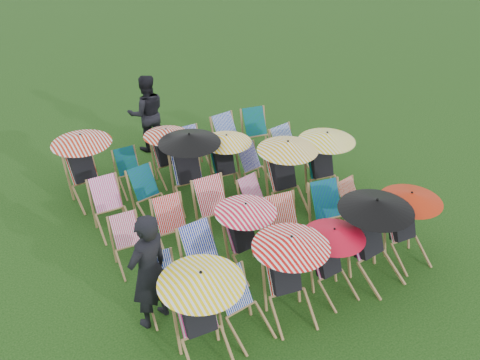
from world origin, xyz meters
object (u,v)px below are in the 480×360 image
person_left (149,271)px  deckchair_29 (259,134)px  deckchair_5 (408,225)px  deckchair_0 (202,315)px  person_rear (147,113)px

person_left → deckchair_29: bearing=-159.8°
deckchair_5 → deckchair_29: size_ratio=1.26×
deckchair_0 → person_left: (-0.35, 0.96, 0.22)m
deckchair_29 → person_left: size_ratio=0.52×
deckchair_29 → deckchair_5: bearing=-76.9°
deckchair_5 → person_left: bearing=174.1°
deckchair_5 → person_rear: bearing=116.1°
deckchair_0 → person_rear: bearing=79.0°
deckchair_0 → deckchair_29: bearing=54.9°
deckchair_0 → deckchair_29: (3.90, 4.56, -0.26)m
deckchair_5 → person_left: 4.46m
person_left → deckchair_5: bearing=148.2°
person_left → person_rear: person_left is taller
deckchair_0 → deckchair_5: bearing=6.3°
deckchair_5 → deckchair_29: 4.51m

